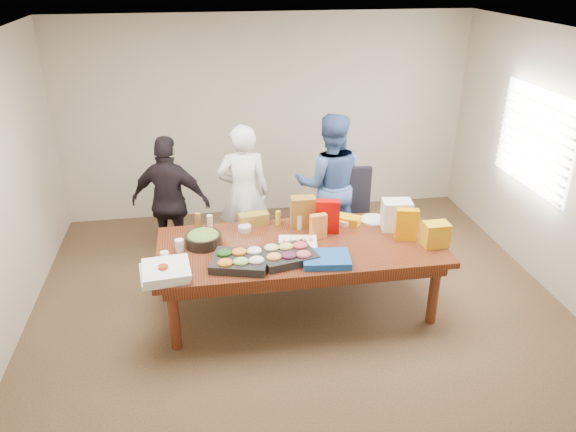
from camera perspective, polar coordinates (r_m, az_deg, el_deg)
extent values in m
cube|color=#47301E|center=(5.82, 1.21, -9.56)|extent=(5.50, 5.00, 0.02)
cube|color=white|center=(4.80, 1.52, 18.07)|extent=(5.50, 5.00, 0.02)
cube|color=beige|center=(7.50, -2.20, 10.17)|extent=(5.50, 0.04, 2.70)
cube|color=beige|center=(3.07, 10.17, -15.09)|extent=(5.50, 0.04, 2.70)
cube|color=beige|center=(6.25, 27.06, 4.15)|extent=(0.04, 5.00, 2.70)
cube|color=white|center=(6.65, 24.24, 7.26)|extent=(0.03, 1.40, 1.10)
cube|color=beige|center=(6.63, 23.95, 7.26)|extent=(0.04, 1.36, 1.00)
cube|color=#4C1C0F|center=(5.60, 1.24, -6.34)|extent=(2.80, 1.20, 0.75)
cube|color=black|center=(6.47, 7.04, -0.38)|extent=(0.56, 0.56, 1.05)
imported|color=white|center=(6.38, -4.65, 2.32)|extent=(0.61, 0.40, 1.66)
imported|color=#3C5C9D|center=(6.56, 4.36, 3.32)|extent=(0.94, 0.79, 1.72)
imported|color=black|center=(6.40, -12.09, 1.40)|extent=(0.99, 0.63, 1.56)
cube|color=black|center=(5.06, -4.99, -4.74)|extent=(0.60, 0.52, 0.08)
cube|color=black|center=(5.14, -0.07, -4.15)|extent=(0.57, 0.49, 0.08)
cube|color=white|center=(5.35, 1.02, -2.96)|extent=(0.41, 0.33, 0.06)
cylinder|color=black|center=(5.44, -8.80, -2.46)|extent=(0.39, 0.39, 0.12)
cube|color=#164CAB|center=(5.11, 3.99, -4.50)|extent=(0.47, 0.38, 0.07)
cube|color=#B50400|center=(5.59, 4.12, -0.05)|extent=(0.26, 0.15, 0.35)
cube|color=#EC9300|center=(5.56, 12.24, -0.87)|extent=(0.23, 0.14, 0.33)
cube|color=orange|center=(5.48, 3.16, -1.09)|extent=(0.18, 0.10, 0.26)
cylinder|color=white|center=(5.70, 1.17, -0.55)|extent=(0.11, 0.11, 0.15)
cylinder|color=yellow|center=(5.77, -1.02, -0.21)|extent=(0.06, 0.06, 0.15)
cylinder|color=brown|center=(5.72, -9.32, -0.59)|extent=(0.08, 0.08, 0.19)
cylinder|color=beige|center=(5.70, -8.11, -0.72)|extent=(0.07, 0.07, 0.17)
cube|color=#E8AF09|center=(5.84, 6.24, -0.41)|extent=(0.30, 0.26, 0.09)
cube|color=olive|center=(5.80, -3.59, -0.31)|extent=(0.32, 0.18, 0.12)
cube|color=olive|center=(5.70, 1.55, 0.41)|extent=(0.26, 0.16, 0.33)
cylinder|color=#A6310C|center=(4.97, -12.79, -5.66)|extent=(0.09, 0.09, 0.12)
cylinder|color=white|center=(5.20, -12.67, -4.22)|extent=(0.10, 0.10, 0.11)
cylinder|color=white|center=(5.37, -11.20, -3.01)|extent=(0.11, 0.11, 0.12)
cube|color=white|center=(5.01, -12.74, -5.86)|extent=(0.46, 0.46, 0.05)
cube|color=white|center=(4.98, -12.54, -5.42)|extent=(0.45, 0.45, 0.05)
cylinder|color=silver|center=(5.96, 8.87, -0.38)|extent=(0.31, 0.31, 0.02)
cylinder|color=silver|center=(5.92, 4.62, -0.35)|extent=(0.25, 0.25, 0.01)
cylinder|color=white|center=(5.83, 5.94, -0.64)|extent=(0.14, 0.14, 0.06)
cylinder|color=beige|center=(5.68, -4.52, -1.28)|extent=(0.17, 0.17, 0.05)
cube|color=white|center=(5.76, 11.19, 0.11)|extent=(0.32, 0.25, 0.31)
cube|color=gold|center=(5.53, 15.09, -1.87)|extent=(0.25, 0.18, 0.24)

